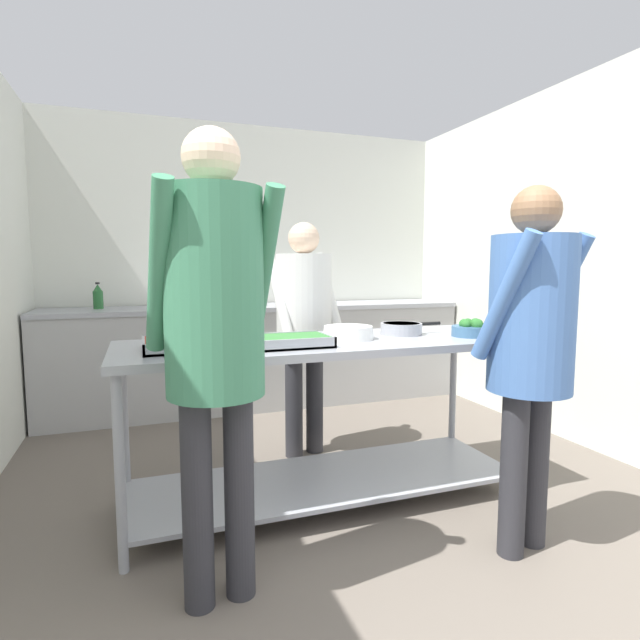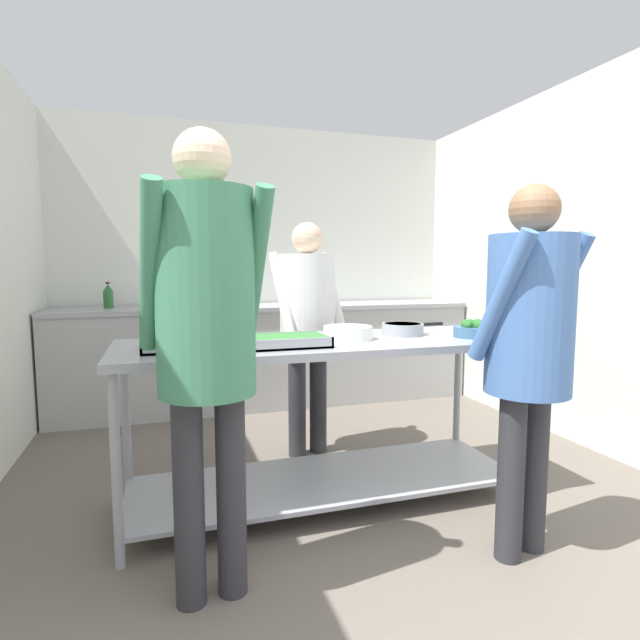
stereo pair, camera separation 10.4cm
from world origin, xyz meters
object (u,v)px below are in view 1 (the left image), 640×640
object	(u,v)px
guest_serving_right	(215,318)
water_bottle	(98,297)
sauce_pan	(402,328)
broccoli_bowl	(471,329)
cook_behind_counter	(304,315)
serving_tray_roast	(182,344)
serving_tray_vegetables	(280,342)
guest_serving_left	(531,332)
plate_stack	(348,333)

from	to	relation	value
guest_serving_right	water_bottle	world-z (taller)	guest_serving_right
sauce_pan	guest_serving_right	distance (m)	1.39
sauce_pan	water_bottle	xyz separation A→B (m)	(-1.77, 2.04, 0.10)
broccoli_bowl	water_bottle	world-z (taller)	water_bottle
sauce_pan	cook_behind_counter	distance (m)	0.75
serving_tray_roast	cook_behind_counter	xyz separation A→B (m)	(0.86, 0.75, 0.05)
serving_tray_vegetables	guest_serving_right	xyz separation A→B (m)	(-0.39, -0.52, 0.18)
guest_serving_left	water_bottle	size ratio (longest dim) A/B	7.28
plate_stack	guest_serving_left	world-z (taller)	guest_serving_left
guest_serving_right	cook_behind_counter	distance (m)	1.57
plate_stack	water_bottle	world-z (taller)	water_bottle
plate_stack	cook_behind_counter	xyz separation A→B (m)	(-0.03, 0.70, 0.04)
serving_tray_vegetables	water_bottle	bearing A→B (deg)	113.69
plate_stack	guest_serving_left	bearing A→B (deg)	-54.23
plate_stack	cook_behind_counter	bearing A→B (deg)	92.14
sauce_pan	guest_serving_right	bearing A→B (deg)	-148.55
serving_tray_roast	guest_serving_left	size ratio (longest dim) A/B	0.22
cook_behind_counter	water_bottle	xyz separation A→B (m)	(-1.38, 1.41, 0.07)
guest_serving_right	broccoli_bowl	bearing A→B (deg)	18.80
serving_tray_vegetables	cook_behind_counter	distance (m)	0.93
guest_serving_left	guest_serving_right	size ratio (longest dim) A/B	0.92
serving_tray_roast	guest_serving_right	world-z (taller)	guest_serving_right
sauce_pan	broccoli_bowl	distance (m)	0.39
guest_serving_left	broccoli_bowl	bearing A→B (deg)	76.45
plate_stack	broccoli_bowl	xyz separation A→B (m)	(0.70, -0.14, 0.01)
serving_tray_roast	broccoli_bowl	xyz separation A→B (m)	(1.58, -0.09, 0.02)
sauce_pan	guest_serving_right	world-z (taller)	guest_serving_right
cook_behind_counter	water_bottle	size ratio (longest dim) A/B	7.05
guest_serving_left	cook_behind_counter	bearing A→B (deg)	111.44
plate_stack	water_bottle	xyz separation A→B (m)	(-1.40, 2.11, 0.11)
water_bottle	cook_behind_counter	bearing A→B (deg)	-45.57
sauce_pan	guest_serving_left	xyz separation A→B (m)	(0.18, -0.83, 0.07)
serving_tray_roast	guest_serving_right	distance (m)	0.63
water_bottle	plate_stack	bearing A→B (deg)	-56.33
plate_stack	guest_serving_left	distance (m)	0.94
serving_tray_roast	guest_serving_right	bearing A→B (deg)	-83.07
sauce_pan	guest_serving_right	size ratio (longest dim) A/B	0.21
serving_tray_roast	water_bottle	size ratio (longest dim) A/B	1.61
serving_tray_vegetables	guest_serving_left	bearing A→B (deg)	-32.91
guest_serving_left	water_bottle	bearing A→B (deg)	124.24
serving_tray_roast	broccoli_bowl	bearing A→B (deg)	-3.17
serving_tray_roast	serving_tray_vegetables	xyz separation A→B (m)	(0.46, -0.08, 0.00)
plate_stack	cook_behind_counter	world-z (taller)	cook_behind_counter
serving_tray_roast	guest_serving_left	xyz separation A→B (m)	(1.43, -0.71, 0.08)
serving_tray_roast	sauce_pan	distance (m)	1.26
cook_behind_counter	water_bottle	world-z (taller)	cook_behind_counter
serving_tray_vegetables	water_bottle	world-z (taller)	water_bottle
sauce_pan	guest_serving_left	size ratio (longest dim) A/B	0.23
guest_serving_left	water_bottle	world-z (taller)	guest_serving_left
broccoli_bowl	guest_serving_right	xyz separation A→B (m)	(-1.51, -0.51, 0.17)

